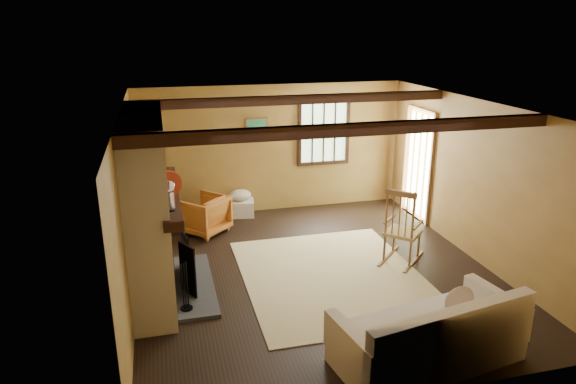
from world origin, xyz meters
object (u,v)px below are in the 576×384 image
object	(u,v)px
fireplace	(151,214)
sofa	(431,339)
armchair	(204,215)
laundry_basket	(240,208)
rocking_chair	(402,231)

from	to	relation	value
fireplace	sofa	bearing A→B (deg)	-39.66
fireplace	armchair	size ratio (longest dim) A/B	3.34
laundry_basket	armchair	size ratio (longest dim) A/B	0.70
fireplace	armchair	xyz separation A→B (m)	(0.82, 1.90, -0.78)
sofa	armchair	size ratio (longest dim) A/B	2.97
rocking_chair	laundry_basket	bearing A→B (deg)	-5.50
fireplace	sofa	xyz separation A→B (m)	(2.79, -2.31, -0.81)
rocking_chair	armchair	size ratio (longest dim) A/B	1.64
fireplace	laundry_basket	xyz separation A→B (m)	(1.55, 2.55, -0.95)
sofa	laundry_basket	size ratio (longest dim) A/B	4.28
laundry_basket	rocking_chair	bearing A→B (deg)	-51.11
armchair	laundry_basket	bearing A→B (deg)	178.44
fireplace	laundry_basket	bearing A→B (deg)	58.66
armchair	rocking_chair	bearing A→B (deg)	102.71
fireplace	rocking_chair	distance (m)	3.64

